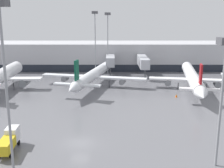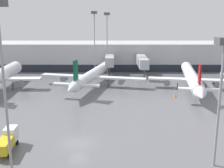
{
  "view_description": "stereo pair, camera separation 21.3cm",
  "coord_description": "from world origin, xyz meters",
  "px_view_note": "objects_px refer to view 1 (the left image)",
  "views": [
    {
      "loc": [
        4.61,
        -37.13,
        17.57
      ],
      "look_at": [
        4.87,
        24.07,
        3.0
      ],
      "focal_mm": 45.0,
      "sensor_mm": 36.0,
      "label": 1
    },
    {
      "loc": [
        4.82,
        -37.13,
        17.57
      ],
      "look_at": [
        4.87,
        24.07,
        3.0
      ],
      "focal_mm": 45.0,
      "sensor_mm": 36.0,
      "label": 2
    }
  ],
  "objects_px": {
    "parked_jet_4": "(191,77)",
    "service_truck_0": "(8,140)",
    "parked_jet_2": "(92,75)",
    "traffic_cone_0": "(175,96)",
    "apron_light_mast_0": "(94,25)",
    "apron_light_mast_3": "(106,26)",
    "apron_light_mast_1": "(223,65)",
    "apron_light_mast_4": "(1,40)"
  },
  "relations": [
    {
      "from": "parked_jet_2",
      "to": "apron_light_mast_4",
      "type": "xyz_separation_m",
      "value": [
        -6.83,
        -41.31,
        12.32
      ]
    },
    {
      "from": "service_truck_0",
      "to": "apron_light_mast_1",
      "type": "height_order",
      "value": "apron_light_mast_1"
    },
    {
      "from": "parked_jet_4",
      "to": "service_truck_0",
      "type": "xyz_separation_m",
      "value": [
        -34.04,
        -33.94,
        -1.37
      ]
    },
    {
      "from": "parked_jet_2",
      "to": "apron_light_mast_1",
      "type": "xyz_separation_m",
      "value": [
        17.55,
        -40.6,
        9.52
      ]
    },
    {
      "from": "parked_jet_4",
      "to": "traffic_cone_0",
      "type": "height_order",
      "value": "parked_jet_4"
    },
    {
      "from": "apron_light_mast_0",
      "to": "apron_light_mast_3",
      "type": "relative_size",
      "value": 1.02
    },
    {
      "from": "parked_jet_4",
      "to": "apron_light_mast_4",
      "type": "xyz_separation_m",
      "value": [
        -31.98,
        -38.57,
        12.37
      ]
    },
    {
      "from": "traffic_cone_0",
      "to": "apron_light_mast_0",
      "type": "height_order",
      "value": "apron_light_mast_0"
    },
    {
      "from": "service_truck_0",
      "to": "apron_light_mast_1",
      "type": "relative_size",
      "value": 0.38
    },
    {
      "from": "service_truck_0",
      "to": "apron_light_mast_0",
      "type": "relative_size",
      "value": 0.3
    },
    {
      "from": "parked_jet_2",
      "to": "apron_light_mast_1",
      "type": "height_order",
      "value": "apron_light_mast_1"
    },
    {
      "from": "service_truck_0",
      "to": "apron_light_mast_0",
      "type": "xyz_separation_m",
      "value": [
        8.62,
        52.85,
        13.72
      ]
    },
    {
      "from": "apron_light_mast_1",
      "to": "apron_light_mast_3",
      "type": "bearing_deg",
      "value": 103.74
    },
    {
      "from": "parked_jet_4",
      "to": "service_truck_0",
      "type": "distance_m",
      "value": 48.09
    },
    {
      "from": "traffic_cone_0",
      "to": "parked_jet_4",
      "type": "bearing_deg",
      "value": 54.12
    },
    {
      "from": "apron_light_mast_1",
      "to": "parked_jet_2",
      "type": "bearing_deg",
      "value": 113.38
    },
    {
      "from": "apron_light_mast_4",
      "to": "parked_jet_2",
      "type": "bearing_deg",
      "value": 80.62
    },
    {
      "from": "apron_light_mast_0",
      "to": "parked_jet_4",
      "type": "bearing_deg",
      "value": -36.65
    },
    {
      "from": "apron_light_mast_1",
      "to": "apron_light_mast_4",
      "type": "relative_size",
      "value": 0.79
    },
    {
      "from": "service_truck_0",
      "to": "traffic_cone_0",
      "type": "height_order",
      "value": "service_truck_0"
    },
    {
      "from": "service_truck_0",
      "to": "apron_light_mast_3",
      "type": "bearing_deg",
      "value": -15.95
    },
    {
      "from": "apron_light_mast_3",
      "to": "apron_light_mast_4",
      "type": "height_order",
      "value": "apron_light_mast_4"
    },
    {
      "from": "parked_jet_2",
      "to": "parked_jet_4",
      "type": "bearing_deg",
      "value": -83.4
    },
    {
      "from": "apron_light_mast_1",
      "to": "apron_light_mast_3",
      "type": "distance_m",
      "value": 58.68
    },
    {
      "from": "service_truck_0",
      "to": "parked_jet_4",
      "type": "bearing_deg",
      "value": -47.76
    },
    {
      "from": "apron_light_mast_0",
      "to": "apron_light_mast_4",
      "type": "height_order",
      "value": "apron_light_mast_4"
    },
    {
      "from": "parked_jet_4",
      "to": "traffic_cone_0",
      "type": "relative_size",
      "value": 53.68
    },
    {
      "from": "apron_light_mast_0",
      "to": "apron_light_mast_3",
      "type": "distance_m",
      "value": 3.9
    },
    {
      "from": "apron_light_mast_0",
      "to": "apron_light_mast_4",
      "type": "distance_m",
      "value": 57.85
    },
    {
      "from": "apron_light_mast_0",
      "to": "traffic_cone_0",
      "type": "bearing_deg",
      "value": -53.56
    },
    {
      "from": "parked_jet_2",
      "to": "apron_light_mast_3",
      "type": "xyz_separation_m",
      "value": [
        3.63,
        16.35,
        12.02
      ]
    },
    {
      "from": "parked_jet_4",
      "to": "traffic_cone_0",
      "type": "xyz_separation_m",
      "value": [
        -5.67,
        -7.84,
        -2.51
      ]
    },
    {
      "from": "apron_light_mast_1",
      "to": "apron_light_mast_4",
      "type": "height_order",
      "value": "apron_light_mast_4"
    },
    {
      "from": "apron_light_mast_3",
      "to": "apron_light_mast_4",
      "type": "relative_size",
      "value": 0.98
    },
    {
      "from": "parked_jet_2",
      "to": "traffic_cone_0",
      "type": "height_order",
      "value": "parked_jet_2"
    },
    {
      "from": "traffic_cone_0",
      "to": "apron_light_mast_3",
      "type": "xyz_separation_m",
      "value": [
        -15.86,
        26.93,
        14.58
      ]
    },
    {
      "from": "apron_light_mast_0",
      "to": "apron_light_mast_1",
      "type": "bearing_deg",
      "value": -72.58
    },
    {
      "from": "apron_light_mast_1",
      "to": "parked_jet_4",
      "type": "bearing_deg",
      "value": 78.65
    },
    {
      "from": "parked_jet_4",
      "to": "apron_light_mast_3",
      "type": "bearing_deg",
      "value": 57.97
    },
    {
      "from": "apron_light_mast_1",
      "to": "apron_light_mast_3",
      "type": "height_order",
      "value": "apron_light_mast_3"
    },
    {
      "from": "parked_jet_2",
      "to": "parked_jet_4",
      "type": "distance_m",
      "value": 25.3
    },
    {
      "from": "traffic_cone_0",
      "to": "apron_light_mast_0",
      "type": "distance_m",
      "value": 36.41
    }
  ]
}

